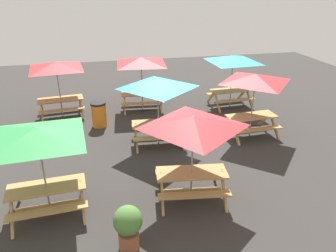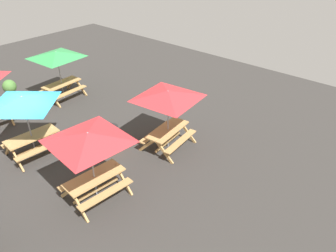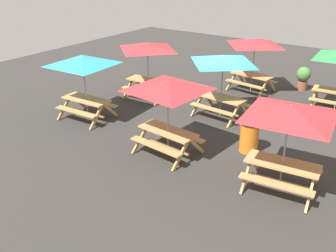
{
  "view_description": "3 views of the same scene",
  "coord_description": "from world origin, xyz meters",
  "px_view_note": "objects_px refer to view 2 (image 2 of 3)",
  "views": [
    {
      "loc": [
        2.16,
        10.04,
        5.22
      ],
      "look_at": [
        0.06,
        0.56,
        0.9
      ],
      "focal_mm": 35.0,
      "sensor_mm": 36.0,
      "label": 1
    },
    {
      "loc": [
        -3.91,
        -10.05,
        7.04
      ],
      "look_at": [
        3.73,
        -3.44,
        0.9
      ],
      "focal_mm": 35.0,
      "sensor_mm": 36.0,
      "label": 2
    },
    {
      "loc": [
        6.02,
        -11.66,
        5.46
      ],
      "look_at": [
        0.31,
        -3.53,
        0.9
      ],
      "focal_mm": 40.0,
      "sensor_mm": 36.0,
      "label": 3
    }
  ],
  "objects_px": {
    "potted_plant_0": "(10,89)",
    "picnic_table_2": "(57,58)",
    "picnic_table_0": "(168,99)",
    "picnic_table_1": "(89,142)",
    "trash_bin_orange": "(111,138)",
    "picnic_table_4": "(24,105)"
  },
  "relations": [
    {
      "from": "picnic_table_0",
      "to": "picnic_table_1",
      "type": "relative_size",
      "value": 1.0
    },
    {
      "from": "picnic_table_0",
      "to": "picnic_table_4",
      "type": "bearing_deg",
      "value": 129.56
    },
    {
      "from": "potted_plant_0",
      "to": "picnic_table_2",
      "type": "bearing_deg",
      "value": -41.75
    },
    {
      "from": "picnic_table_4",
      "to": "potted_plant_0",
      "type": "xyz_separation_m",
      "value": [
        1.56,
        4.74,
        -1.4
      ]
    },
    {
      "from": "picnic_table_1",
      "to": "picnic_table_0",
      "type": "bearing_deg",
      "value": 6.54
    },
    {
      "from": "picnic_table_1",
      "to": "picnic_table_4",
      "type": "relative_size",
      "value": 1.21
    },
    {
      "from": "picnic_table_1",
      "to": "picnic_table_2",
      "type": "relative_size",
      "value": 1.0
    },
    {
      "from": "picnic_table_0",
      "to": "trash_bin_orange",
      "type": "height_order",
      "value": "picnic_table_0"
    },
    {
      "from": "picnic_table_2",
      "to": "picnic_table_4",
      "type": "distance_m",
      "value": 4.58
    },
    {
      "from": "picnic_table_1",
      "to": "trash_bin_orange",
      "type": "height_order",
      "value": "picnic_table_1"
    },
    {
      "from": "picnic_table_0",
      "to": "trash_bin_orange",
      "type": "bearing_deg",
      "value": 129.81
    },
    {
      "from": "picnic_table_0",
      "to": "picnic_table_1",
      "type": "height_order",
      "value": "same"
    },
    {
      "from": "picnic_table_1",
      "to": "potted_plant_0",
      "type": "xyz_separation_m",
      "value": [
        1.5,
        8.17,
        -1.4
      ]
    },
    {
      "from": "picnic_table_0",
      "to": "picnic_table_4",
      "type": "xyz_separation_m",
      "value": [
        -3.48,
        3.35,
        0.0
      ]
    },
    {
      "from": "picnic_table_2",
      "to": "trash_bin_orange",
      "type": "relative_size",
      "value": 2.88
    },
    {
      "from": "picnic_table_0",
      "to": "picnic_table_2",
      "type": "bearing_deg",
      "value": 84.88
    },
    {
      "from": "picnic_table_1",
      "to": "trash_bin_orange",
      "type": "xyz_separation_m",
      "value": [
        1.92,
        1.52,
        -1.49
      ]
    },
    {
      "from": "picnic_table_4",
      "to": "potted_plant_0",
      "type": "distance_m",
      "value": 5.18
    },
    {
      "from": "picnic_table_0",
      "to": "trash_bin_orange",
      "type": "xyz_separation_m",
      "value": [
        -1.5,
        1.44,
        -1.49
      ]
    },
    {
      "from": "trash_bin_orange",
      "to": "picnic_table_4",
      "type": "bearing_deg",
      "value": 135.9
    },
    {
      "from": "trash_bin_orange",
      "to": "potted_plant_0",
      "type": "height_order",
      "value": "potted_plant_0"
    },
    {
      "from": "trash_bin_orange",
      "to": "picnic_table_0",
      "type": "bearing_deg",
      "value": -43.67
    }
  ]
}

